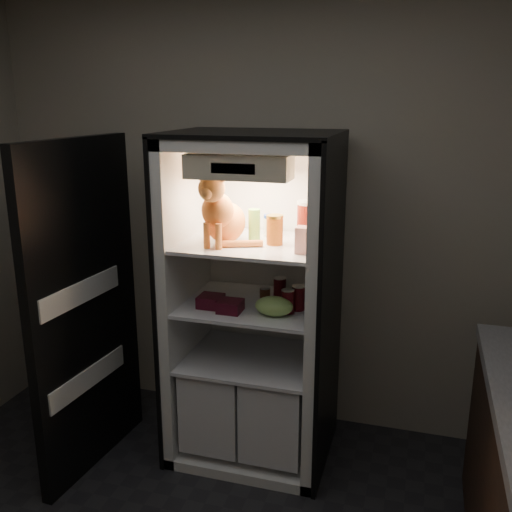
{
  "coord_description": "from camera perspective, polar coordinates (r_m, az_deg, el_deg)",
  "views": [
    {
      "loc": [
        0.87,
        -1.54,
        2.05
      ],
      "look_at": [
        0.03,
        1.32,
        1.21
      ],
      "focal_mm": 40.0,
      "sensor_mm": 36.0,
      "label": 1
    }
  ],
  "objects": [
    {
      "name": "mayo_tub",
      "position": [
        3.21,
        1.53,
        3.1
      ],
      "size": [
        0.09,
        0.09,
        0.12
      ],
      "color": "white",
      "rests_on": "refrigerator"
    },
    {
      "name": "room_shell",
      "position": [
        1.82,
        -12.73,
        1.66
      ],
      "size": [
        3.6,
        3.6,
        3.6
      ],
      "color": "white",
      "rests_on": "floor"
    },
    {
      "name": "berry_box_right",
      "position": [
        3.05,
        -2.59,
        -5.04
      ],
      "size": [
        0.12,
        0.12,
        0.06
      ],
      "primitive_type": "cube",
      "color": "#4C0C1C",
      "rests_on": "refrigerator"
    },
    {
      "name": "refrigerator",
      "position": [
        3.3,
        -0.12,
        -6.76
      ],
      "size": [
        0.9,
        0.72,
        1.88
      ],
      "color": "white",
      "rests_on": "floor"
    },
    {
      "name": "berry_box_left",
      "position": [
        3.13,
        -4.55,
        -4.52
      ],
      "size": [
        0.13,
        0.13,
        0.06
      ],
      "primitive_type": "cube",
      "color": "#4C0C1C",
      "rests_on": "refrigerator"
    },
    {
      "name": "condiment_jar",
      "position": [
        3.2,
        0.9,
        -3.8
      ],
      "size": [
        0.06,
        0.06,
        0.08
      ],
      "color": "brown",
      "rests_on": "refrigerator"
    },
    {
      "name": "soda_can_a",
      "position": [
        3.22,
        2.39,
        -3.28
      ],
      "size": [
        0.07,
        0.07,
        0.13
      ],
      "color": "black",
      "rests_on": "refrigerator"
    },
    {
      "name": "fridge_door",
      "position": [
        3.26,
        -16.73,
        -5.4
      ],
      "size": [
        0.13,
        0.87,
        1.85
      ],
      "rotation": [
        0.0,
        0.0,
        -0.08
      ],
      "color": "black",
      "rests_on": "floor"
    },
    {
      "name": "grape_bag",
      "position": [
        2.99,
        1.82,
        -5.03
      ],
      "size": [
        0.2,
        0.15,
        0.1
      ],
      "primitive_type": "ellipsoid",
      "color": "#7BB454",
      "rests_on": "refrigerator"
    },
    {
      "name": "cream_carton",
      "position": [
        2.86,
        4.81,
        1.6
      ],
      "size": [
        0.08,
        0.08,
        0.13
      ],
      "primitive_type": "cube",
      "color": "white",
      "rests_on": "refrigerator"
    },
    {
      "name": "soda_can_c",
      "position": [
        3.03,
        3.2,
        -4.54
      ],
      "size": [
        0.07,
        0.07,
        0.13
      ],
      "color": "black",
      "rests_on": "refrigerator"
    },
    {
      "name": "parmesan_shaker",
      "position": [
        3.11,
        -0.17,
        3.16
      ],
      "size": [
        0.07,
        0.07,
        0.17
      ],
      "color": "green",
      "rests_on": "refrigerator"
    },
    {
      "name": "pepper_jar",
      "position": [
        3.06,
        5.35,
        3.41
      ],
      "size": [
        0.13,
        0.13,
        0.23
      ],
      "color": "maroon",
      "rests_on": "refrigerator"
    },
    {
      "name": "salsa_jar",
      "position": [
        3.01,
        1.88,
        2.64
      ],
      "size": [
        0.09,
        0.09,
        0.16
      ],
      "color": "maroon",
      "rests_on": "refrigerator"
    },
    {
      "name": "soda_can_b",
      "position": [
        3.07,
        4.26,
        -4.19
      ],
      "size": [
        0.07,
        0.07,
        0.14
      ],
      "color": "black",
      "rests_on": "refrigerator"
    },
    {
      "name": "tabby_cat",
      "position": [
        3.02,
        -3.45,
        4.11
      ],
      "size": [
        0.34,
        0.4,
        0.42
      ],
      "rotation": [
        0.0,
        0.0,
        -0.07
      ],
      "color": "#D75A1B",
      "rests_on": "refrigerator"
    }
  ]
}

